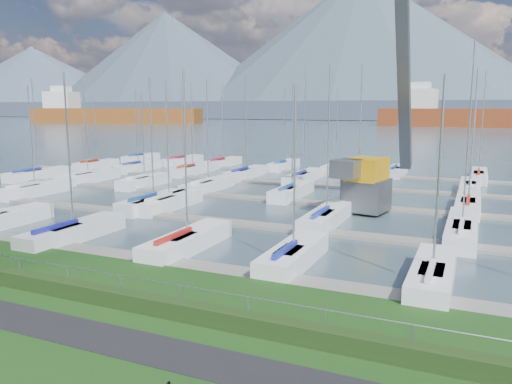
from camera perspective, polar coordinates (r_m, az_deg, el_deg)
The scene contains 11 objects.
path at distance 20.02m, azimuth -18.32°, elevation -15.25°, with size 160.00×2.00×0.04m, color black.
water at distance 276.67m, azimuth 21.46°, elevation 7.27°, with size 800.00×540.00×0.20m, color #3E515B.
hedge at distance 21.70m, azimuth -13.68°, elevation -12.05°, with size 80.00×0.70×0.70m, color #203613.
fence at distance 21.71m, azimuth -13.12°, elevation -9.63°, with size 0.04×0.04×80.00m, color gray.
foothill at distance 346.49m, azimuth 22.08°, elevation 8.65°, with size 900.00×80.00×12.00m, color #424E61.
mountains at distance 422.65m, azimuth 23.85°, elevation 14.14°, with size 1190.00×360.00×115.00m.
docks at distance 44.88m, azimuth 7.26°, elevation -1.29°, with size 90.00×41.60×0.25m.
crane at distance 42.29m, azimuth 13.63°, elevation 5.43°, with size 4.70×13.37×22.35m.
cargo_ship_west at distance 275.59m, azimuth -16.39°, elevation 8.38°, with size 88.89×41.10×21.50m.
cargo_ship_mid at distance 236.13m, azimuth 26.50°, elevation 7.55°, with size 111.74×21.97×21.50m.
sailboat_fleet at distance 47.50m, azimuth 5.53°, elevation 6.29°, with size 74.99×49.07×13.85m.
Camera 1 is at (12.51, -16.25, 8.30)m, focal length 35.00 mm.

